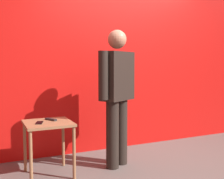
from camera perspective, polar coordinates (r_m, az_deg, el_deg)
ground_plane at (r=3.57m, az=11.88°, el=-16.12°), size 12.00×12.00×0.00m
back_wall_red at (r=4.36m, az=2.62°, el=5.83°), size 4.91×0.12×2.69m
standing_person at (r=3.47m, az=1.02°, el=-0.29°), size 0.64×0.43×1.72m
side_table at (r=3.31m, az=-12.99°, el=-8.22°), size 0.53×0.53×0.63m
cell_phone at (r=3.25m, az=-14.70°, el=-6.62°), size 0.11×0.16×0.01m
tv_remote at (r=3.38m, az=-12.45°, el=-6.02°), size 0.12×0.17×0.02m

